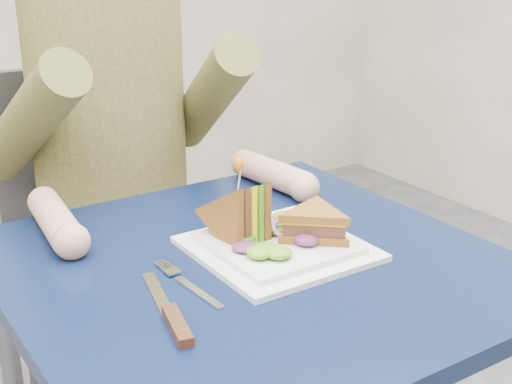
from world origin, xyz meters
TOP-DOWN VIEW (x-y plane):
  - table at (0.00, 0.00)m, footprint 0.75×0.75m
  - chair at (0.00, 0.66)m, footprint 0.42×0.40m
  - diner at (-0.00, 0.55)m, footprint 0.54×0.59m
  - plate at (0.05, 0.01)m, footprint 0.26×0.26m
  - sandwich_flat at (0.11, -0.02)m, footprint 0.19×0.19m
  - sandwich_upright at (0.01, 0.05)m, footprint 0.09×0.15m
  - fork at (-0.13, -0.02)m, footprint 0.02×0.18m
  - knife at (-0.19, -0.10)m, footprint 0.07×0.22m
  - toothpick at (0.01, 0.05)m, footprint 0.01×0.01m
  - toothpick_frill at (0.01, 0.05)m, footprint 0.01×0.01m
  - lettuce_spill at (0.06, 0.02)m, footprint 0.15×0.13m
  - onion_ring at (0.07, 0.01)m, footprint 0.04×0.04m

SIDE VIEW (x-z plane):
  - chair at x=0.00m, z-range 0.08..1.01m
  - table at x=0.00m, z-range 0.29..1.02m
  - fork at x=-0.13m, z-range 0.73..0.74m
  - knife at x=-0.19m, z-range 0.73..0.74m
  - plate at x=0.05m, z-range 0.73..0.75m
  - lettuce_spill at x=0.06m, z-range 0.75..0.77m
  - onion_ring at x=0.07m, z-range 0.75..0.78m
  - sandwich_flat at x=0.11m, z-range 0.75..0.80m
  - sandwich_upright at x=0.01m, z-range 0.71..0.86m
  - toothpick at x=0.01m, z-range 0.82..0.88m
  - toothpick_frill at x=0.01m, z-range 0.87..0.89m
  - diner at x=0.00m, z-range 0.54..1.29m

